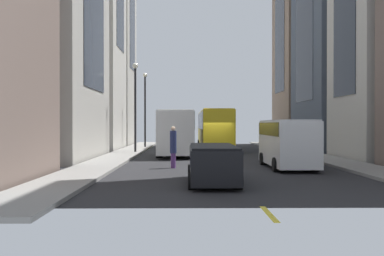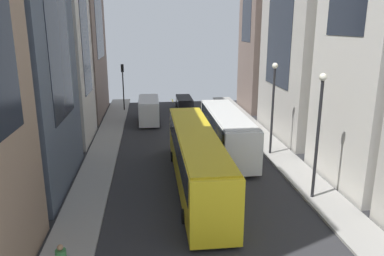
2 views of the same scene
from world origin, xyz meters
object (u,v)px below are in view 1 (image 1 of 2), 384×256
(city_bus_white, at_px, (177,129))
(pedestrian_crossing_mid, at_px, (261,133))
(pedestrian_waiting_curb, at_px, (173,146))
(streetcar_yellow, at_px, (213,127))
(car_black_0, at_px, (213,161))
(delivery_van_white, at_px, (287,140))

(city_bus_white, height_order, pedestrian_crossing_mid, city_bus_white)
(pedestrian_crossing_mid, xyz_separation_m, pedestrian_waiting_curb, (-9.36, -26.57, -0.16))
(pedestrian_waiting_curb, bearing_deg, city_bus_white, -44.83)
(city_bus_white, bearing_deg, streetcar_yellow, 61.87)
(streetcar_yellow, xyz_separation_m, pedestrian_waiting_curb, (-3.20, -16.67, -0.93))
(city_bus_white, bearing_deg, car_black_0, -83.86)
(streetcar_yellow, distance_m, pedestrian_waiting_curb, 17.00)
(pedestrian_crossing_mid, bearing_deg, delivery_van_white, -175.33)
(streetcar_yellow, height_order, pedestrian_waiting_curb, streetcar_yellow)
(delivery_van_white, height_order, pedestrian_waiting_curb, delivery_van_white)
(pedestrian_crossing_mid, bearing_deg, city_bus_white, 161.10)
(streetcar_yellow, bearing_deg, pedestrian_crossing_mid, 58.09)
(delivery_van_white, bearing_deg, car_black_0, -126.06)
(car_black_0, relative_size, pedestrian_crossing_mid, 2.09)
(delivery_van_white, xyz_separation_m, pedestrian_waiting_curb, (-6.12, 0.09, -0.32))
(pedestrian_waiting_curb, bearing_deg, pedestrian_crossing_mid, -64.42)
(delivery_van_white, distance_m, pedestrian_crossing_mid, 26.85)
(car_black_0, bearing_deg, streetcar_yellow, 86.39)
(streetcar_yellow, relative_size, car_black_0, 3.12)
(streetcar_yellow, relative_size, pedestrian_crossing_mid, 6.54)
(city_bus_white, distance_m, streetcar_yellow, 6.86)
(streetcar_yellow, xyz_separation_m, car_black_0, (-1.44, -22.74, -1.23))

